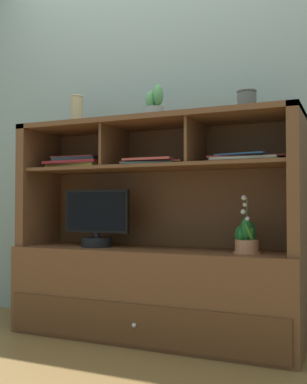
% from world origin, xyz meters
% --- Properties ---
extents(floor_plane, '(6.00, 6.00, 0.02)m').
position_xyz_m(floor_plane, '(0.00, 0.00, -0.01)').
color(floor_plane, brown).
rests_on(floor_plane, ground).
extents(back_wall, '(6.00, 0.02, 2.80)m').
position_xyz_m(back_wall, '(0.00, 0.27, 1.40)').
color(back_wall, gray).
rests_on(back_wall, ground).
extents(media_console, '(1.67, 0.51, 1.26)m').
position_xyz_m(media_console, '(0.00, 0.01, 0.39)').
color(media_console, brown).
rests_on(media_console, ground).
extents(tv_monitor, '(0.43, 0.19, 0.34)m').
position_xyz_m(tv_monitor, '(-0.36, -0.03, 0.66)').
color(tv_monitor, black).
rests_on(tv_monitor, media_console).
extents(potted_orchid, '(0.14, 0.14, 0.31)m').
position_xyz_m(potted_orchid, '(0.55, -0.04, 0.55)').
color(potted_orchid, '#B2734F').
rests_on(potted_orchid, media_console).
extents(potted_fern, '(0.11, 0.12, 0.19)m').
position_xyz_m(potted_fern, '(0.54, 0.00, 0.59)').
color(potted_fern, '#AE7C4C').
rests_on(potted_fern, media_console).
extents(magazine_stack_left, '(0.43, 0.28, 0.04)m').
position_xyz_m(magazine_stack_left, '(0.54, 0.03, 1.01)').
color(magazine_stack_left, slate).
rests_on(magazine_stack_left, media_console).
extents(magazine_stack_centre, '(0.37, 0.29, 0.03)m').
position_xyz_m(magazine_stack_centre, '(0.02, -0.05, 1.01)').
color(magazine_stack_centre, '#273E41').
rests_on(magazine_stack_centre, media_console).
extents(magazine_stack_right, '(0.40, 0.26, 0.07)m').
position_xyz_m(magazine_stack_right, '(-0.52, 0.01, 1.03)').
color(magazine_stack_right, '#324445').
rests_on(magazine_stack_right, media_console).
extents(potted_succulent, '(0.13, 0.13, 0.20)m').
position_xyz_m(potted_succulent, '(0.00, -0.00, 1.34)').
color(potted_succulent, gray).
rests_on(potted_succulent, media_console).
extents(ceramic_vase, '(0.11, 0.11, 0.12)m').
position_xyz_m(ceramic_vase, '(0.54, 0.02, 1.32)').
color(ceramic_vase, '#575953').
rests_on(ceramic_vase, media_console).
extents(accent_vase, '(0.08, 0.08, 0.20)m').
position_xyz_m(accent_vase, '(-0.54, 0.02, 1.36)').
color(accent_vase, tan).
rests_on(accent_vase, media_console).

